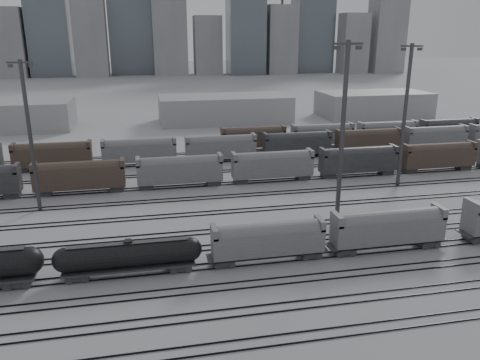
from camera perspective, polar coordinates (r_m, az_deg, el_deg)
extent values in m
plane|color=#BBBBC0|center=(56.58, 4.76, -10.17)|extent=(900.00, 900.00, 0.00)
cube|color=black|center=(44.72, 10.32, -18.52)|extent=(220.00, 0.07, 0.16)
cube|color=black|center=(45.80, 9.63, -17.52)|extent=(220.00, 0.07, 0.16)
cube|color=black|center=(48.56, 8.08, -15.22)|extent=(220.00, 0.07, 0.16)
cube|color=black|center=(49.70, 7.52, -14.36)|extent=(220.00, 0.07, 0.16)
cube|color=black|center=(52.60, 6.23, -12.39)|extent=(220.00, 0.07, 0.16)
cube|color=black|center=(53.78, 5.76, -11.66)|extent=(220.00, 0.07, 0.16)
cube|color=black|center=(56.79, 4.68, -9.97)|extent=(220.00, 0.07, 0.16)
cube|color=black|center=(58.01, 4.28, -9.34)|extent=(220.00, 0.07, 0.16)
cube|color=black|center=(61.10, 3.37, -7.88)|extent=(220.00, 0.07, 0.16)
cube|color=black|center=(62.35, 3.03, -7.33)|extent=(220.00, 0.07, 0.16)
cube|color=black|center=(65.51, 2.24, -6.06)|extent=(220.00, 0.07, 0.16)
cube|color=black|center=(66.79, 1.94, -5.58)|extent=(220.00, 0.07, 0.16)
cube|color=black|center=(71.81, 0.90, -3.89)|extent=(220.00, 0.07, 0.16)
cube|color=black|center=(73.12, 0.66, -3.49)|extent=(220.00, 0.07, 0.16)
cube|color=black|center=(78.23, -0.21, -2.08)|extent=(220.00, 0.07, 0.16)
cube|color=black|center=(79.56, -0.41, -1.74)|extent=(220.00, 0.07, 0.16)
cube|color=black|center=(84.75, -1.15, -0.54)|extent=(220.00, 0.07, 0.16)
cube|color=black|center=(86.09, -1.32, -0.25)|extent=(220.00, 0.07, 0.16)
cube|color=black|center=(92.28, -2.06, 0.96)|extent=(220.00, 0.07, 0.16)
cube|color=black|center=(93.64, -2.21, 1.20)|extent=(220.00, 0.07, 0.16)
cube|color=black|center=(99.88, -2.83, 2.22)|extent=(220.00, 0.07, 0.16)
cube|color=black|center=(101.25, -2.96, 2.43)|extent=(220.00, 0.07, 0.16)
cube|color=black|center=(107.54, -3.50, 3.31)|extent=(220.00, 0.07, 0.16)
cube|color=black|center=(108.92, -3.61, 3.49)|extent=(220.00, 0.07, 0.16)
cube|color=#262629|center=(57.11, -25.36, -10.99)|extent=(2.76, 2.23, 0.74)
sphere|color=black|center=(55.83, -24.33, -8.95)|extent=(3.08, 3.08, 3.08)
cube|color=#262629|center=(55.91, -19.15, -10.91)|extent=(2.46, 1.98, 0.66)
cube|color=#262629|center=(55.38, -7.29, -10.30)|extent=(2.46, 1.98, 0.66)
cube|color=#262629|center=(55.14, -13.28, -10.23)|extent=(14.64, 2.55, 0.24)
cylinder|color=black|center=(54.47, -13.39, -8.81)|extent=(13.70, 2.74, 2.74)
sphere|color=black|center=(55.22, -20.59, -9.13)|extent=(2.74, 2.74, 2.74)
sphere|color=black|center=(54.57, -6.12, -8.36)|extent=(2.74, 2.74, 2.74)
cylinder|color=black|center=(53.83, -13.50, -7.37)|extent=(0.94, 0.94, 0.47)
cube|color=#262629|center=(53.87, -13.49, -7.46)|extent=(13.22, 0.85, 0.06)
cube|color=#262629|center=(55.91, -2.00, -9.91)|extent=(2.32, 1.88, 0.63)
cube|color=#262629|center=(58.44, 8.54, -8.83)|extent=(2.32, 1.88, 0.63)
cube|color=slate|center=(56.02, 3.43, -7.48)|extent=(13.40, 2.68, 2.86)
cylinder|color=slate|center=(55.58, 3.45, -6.48)|extent=(12.15, 2.59, 2.59)
cube|color=slate|center=(54.09, -3.17, -6.34)|extent=(0.63, 2.68, 1.25)
cube|color=slate|center=(57.21, 9.72, -5.22)|extent=(0.63, 2.68, 1.25)
cone|color=#262629|center=(56.78, 3.40, -9.08)|extent=(2.14, 2.14, 0.80)
cube|color=#262629|center=(59.98, 12.51, -8.32)|extent=(2.49, 2.01, 0.67)
cube|color=#262629|center=(65.30, 21.84, -7.02)|extent=(2.49, 2.01, 0.67)
cube|color=slate|center=(61.55, 17.57, -5.77)|extent=(14.36, 2.87, 3.06)
cylinder|color=slate|center=(61.12, 17.67, -4.77)|extent=(13.02, 2.78, 2.78)
cube|color=slate|center=(57.88, 11.74, -4.73)|extent=(0.67, 2.87, 1.34)
cube|color=slate|center=(64.42, 23.11, -3.51)|extent=(0.67, 2.87, 1.34)
cone|color=#262629|center=(62.28, 17.41, -7.35)|extent=(2.30, 2.30, 0.86)
cube|color=#262629|center=(69.35, 26.81, -6.23)|extent=(2.66, 2.15, 0.72)
cube|color=slate|center=(67.09, 26.50, -2.87)|extent=(0.72, 3.06, 1.43)
cylinder|color=#3C3C3F|center=(76.24, -24.18, 4.69)|extent=(0.58, 0.58, 22.75)
cube|color=#3C3C3F|center=(74.91, -25.22, 12.85)|extent=(3.64, 0.27, 0.27)
cube|color=#3C3C3F|center=(75.25, -26.21, 12.39)|extent=(0.64, 0.45, 0.45)
cube|color=#3C3C3F|center=(74.64, -24.14, 12.62)|extent=(0.64, 0.45, 0.45)
cylinder|color=#3C3C3F|center=(66.71, 12.36, 5.37)|extent=(0.65, 0.65, 25.42)
cube|color=#3C3C3F|center=(65.37, 13.07, 15.89)|extent=(4.07, 0.31, 0.31)
cube|color=#3C3C3F|center=(64.77, 11.76, 15.51)|extent=(0.71, 0.51, 0.51)
cube|color=#3C3C3F|center=(66.02, 14.29, 15.37)|extent=(0.71, 0.51, 0.51)
cylinder|color=#3C3C3F|center=(86.35, 19.42, 7.22)|extent=(0.63, 0.63, 24.75)
cube|color=#3C3C3F|center=(85.28, 20.24, 15.09)|extent=(3.96, 0.30, 0.30)
cube|color=#3C3C3F|center=(84.53, 19.32, 14.83)|extent=(0.69, 0.49, 0.49)
cube|color=#3C3C3F|center=(86.07, 21.07, 14.68)|extent=(0.69, 0.49, 0.49)
cube|color=#48372D|center=(84.13, -18.94, 0.31)|extent=(15.00, 3.00, 5.60)
cube|color=slate|center=(83.55, -7.33, 1.01)|extent=(15.00, 3.00, 5.60)
cube|color=slate|center=(86.37, 3.98, 1.65)|extent=(15.00, 3.00, 5.60)
cube|color=#262629|center=(92.30, 14.21, 2.18)|extent=(15.00, 3.00, 5.60)
cube|color=#48372D|center=(100.78, 22.97, 2.58)|extent=(15.00, 3.00, 5.60)
cube|color=#48372D|center=(100.51, -21.87, 2.68)|extent=(15.00, 3.00, 5.60)
cube|color=slate|center=(98.83, -12.14, 3.31)|extent=(15.00, 3.00, 5.60)
cube|color=slate|center=(100.05, -2.35, 3.86)|extent=(15.00, 3.00, 5.60)
cube|color=#262629|center=(104.07, 6.95, 4.28)|extent=(15.00, 3.00, 5.60)
cube|color=#48372D|center=(110.59, 15.36, 4.56)|extent=(15.00, 3.00, 5.60)
cube|color=slate|center=(119.19, 22.70, 4.72)|extent=(15.00, 3.00, 5.60)
cube|color=#48372D|center=(109.42, 1.63, 5.04)|extent=(15.00, 3.00, 5.60)
cube|color=slate|center=(114.45, 9.98, 5.33)|extent=(15.00, 3.00, 5.60)
cube|color=slate|center=(121.67, 17.49, 5.50)|extent=(15.00, 3.00, 5.60)
cube|color=#262629|center=(130.72, 24.06, 5.57)|extent=(15.00, 3.00, 5.60)
cube|color=#A0A0A2|center=(146.82, -1.89, 8.67)|extent=(40.00, 18.00, 8.00)
cube|color=#A0A0A2|center=(162.85, 15.94, 8.88)|extent=(35.00, 18.00, 8.00)
cube|color=gray|center=(337.78, -26.36, 14.74)|extent=(22.00, 17.60, 42.00)
cube|color=#525C63|center=(332.97, -22.44, 18.49)|extent=(25.00, 20.00, 80.00)
cube|color=gray|center=(329.45, -17.67, 16.19)|extent=(20.00, 16.00, 48.00)
cube|color=gray|center=(328.66, -8.65, 17.82)|extent=(22.00, 17.60, 60.00)
cube|color=gray|center=(331.14, -4.07, 16.06)|extent=(18.00, 14.40, 38.00)
cube|color=#525C63|center=(335.50, 0.34, 19.02)|extent=(24.00, 19.20, 72.00)
cube|color=gray|center=(341.44, 4.62, 16.67)|extent=(20.00, 16.00, 45.00)
cube|color=#525C63|center=(349.64, 8.91, 20.07)|extent=(26.00, 20.80, 88.00)
cube|color=gray|center=(358.57, 12.62, 15.95)|extent=(18.00, 14.40, 40.00)
cube|color=gray|center=(369.31, 16.39, 16.65)|extent=(22.00, 17.60, 52.00)
cylinder|color=#3C3C3F|center=(369.00, 5.18, 20.97)|extent=(1.80, 1.80, 100.00)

